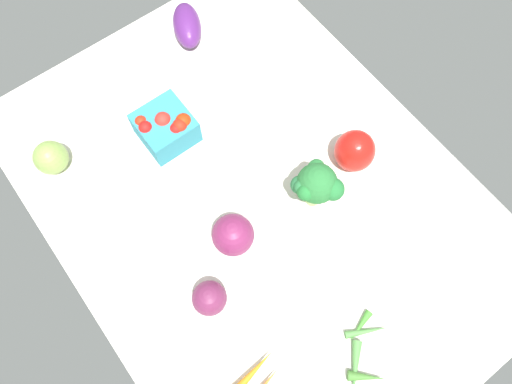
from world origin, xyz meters
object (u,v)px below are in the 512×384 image
Objects in this scene: berry_basket at (166,127)px; red_onion_center at (209,298)px; eggplant at (187,25)px; okra_pile at (361,356)px; red_onion_near_basket at (233,235)px; heirloom_tomato_green at (51,158)px; broccoli_head at (316,185)px; bell_pepper_red at (355,151)px.

berry_basket is 1.66× the size of red_onion_center.
okra_pile is at bearing 14.54° from eggplant.
red_onion_near_basket is at bearing 9.84° from okra_pile.
red_onion_center is 0.93× the size of heirloom_tomato_green.
broccoli_head is 1.16× the size of berry_basket.
broccoli_head reaches higher than bell_pepper_red.
okra_pile is 78.56cm from eggplant.
berry_basket is at bearing -17.22° from eggplant.
bell_pepper_red is 29.34cm from red_onion_near_basket.
berry_basket is 35.99cm from red_onion_center.
red_onion_center is at bearing -167.57° from heirloom_tomato_green.
berry_basket is 1.32× the size of red_onion_near_basket.
eggplant is at bearing -74.52° from heirloom_tomato_green.
heirloom_tomato_green reaches higher than red_onion_center.
bell_pepper_red is 0.70× the size of okra_pile.
bell_pepper_red is at bearing -81.21° from red_onion_center.
eggplant is (53.01, -31.06, -0.09)cm from red_onion_center.
red_onion_near_basket is at bearing 174.35° from berry_basket.
berry_basket is (27.49, 26.67, -0.90)cm from bell_pepper_red.
red_onion_center is (23.97, 15.54, 2.34)cm from okra_pile.
berry_basket is 57.71cm from okra_pile.
eggplant is (46.23, -20.85, -0.91)cm from red_onion_near_basket.
red_onion_near_basket is (-35.07, -19.43, 0.57)cm from heirloom_tomato_green.
bell_pepper_red is 12.50cm from broccoli_head.
heirloom_tomato_green is at bearing 53.75° from bell_pepper_red.
bell_pepper_red reaches higher than eggplant.
bell_pepper_red is 47.68cm from eggplant.
eggplant is at bearing -4.00° from broccoli_head.
berry_basket is 0.79× the size of okra_pile.
okra_pile is 1.11× the size of eggplant.
red_onion_near_basket reaches higher than eggplant.
broccoli_head reaches higher than red_onion_center.
red_onion_center is (-33.60, 12.87, -0.58)cm from berry_basket.
eggplant is (19.40, -18.20, -0.67)cm from berry_basket.
broccoli_head reaches higher than eggplant.
bell_pepper_red is 38.66cm from okra_pile.
red_onion_center is 0.53× the size of eggplant.
okra_pile is at bearing -177.34° from berry_basket.
red_onion_near_basket is at bearing 1.66° from eggplant.
okra_pile is at bearing 141.43° from bell_pepper_red.
berry_basket is (29.40, 14.78, -4.28)cm from broccoli_head.
bell_pepper_red reaches higher than red_onion_center.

